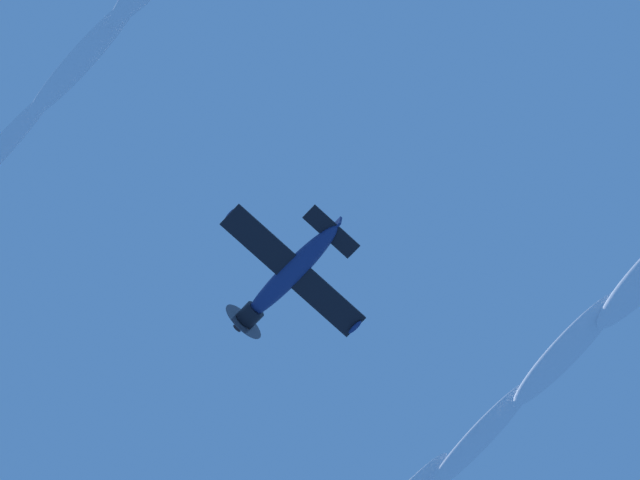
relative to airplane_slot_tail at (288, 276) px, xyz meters
name	(u,v)px	position (x,y,z in m)	size (l,w,h in m)	color
airplane_slot_tail	(288,276)	(0.00, 0.00, 0.00)	(8.37, 9.08, 2.84)	navy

